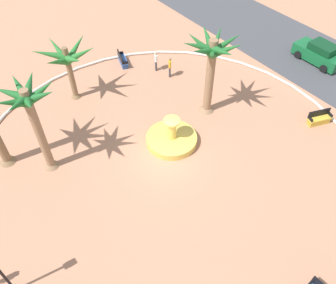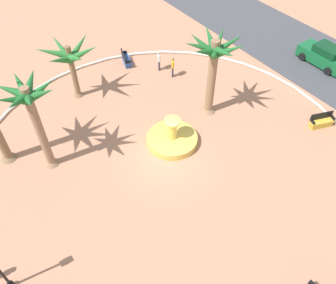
{
  "view_description": "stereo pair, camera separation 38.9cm",
  "coord_description": "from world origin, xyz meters",
  "px_view_note": "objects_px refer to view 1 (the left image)",
  "views": [
    {
      "loc": [
        11.11,
        -8.2,
        15.99
      ],
      "look_at": [
        -0.27,
        0.33,
        1.0
      ],
      "focal_mm": 37.04,
      "sensor_mm": 36.0,
      "label": 1
    },
    {
      "loc": [
        11.34,
        -7.88,
        15.99
      ],
      "look_at": [
        -0.27,
        0.33,
        1.0
      ],
      "focal_mm": 37.04,
      "sensor_mm": 36.0,
      "label": 2
    }
  ],
  "objects_px": {
    "bench_north": "(319,119)",
    "person_cyclist_photo": "(156,60)",
    "fountain": "(172,139)",
    "palm_tree_mid_plaza": "(67,59)",
    "parked_car_leftmost": "(319,53)",
    "palm_tree_near_fountain": "(212,59)",
    "palm_tree_far_side": "(30,110)",
    "bench_east": "(123,61)",
    "person_pedestrian_stroll": "(170,66)"
  },
  "relations": [
    {
      "from": "palm_tree_mid_plaza",
      "to": "bench_east",
      "type": "distance_m",
      "value": 5.9
    },
    {
      "from": "bench_north",
      "to": "person_cyclist_photo",
      "type": "xyz_separation_m",
      "value": [
        -11.5,
        -5.1,
        0.57
      ]
    },
    {
      "from": "palm_tree_near_fountain",
      "to": "parked_car_leftmost",
      "type": "height_order",
      "value": "palm_tree_near_fountain"
    },
    {
      "from": "fountain",
      "to": "parked_car_leftmost",
      "type": "height_order",
      "value": "fountain"
    },
    {
      "from": "bench_north",
      "to": "person_pedestrian_stroll",
      "type": "height_order",
      "value": "person_pedestrian_stroll"
    },
    {
      "from": "bench_north",
      "to": "person_cyclist_photo",
      "type": "relative_size",
      "value": 1.03
    },
    {
      "from": "palm_tree_near_fountain",
      "to": "person_pedestrian_stroll",
      "type": "bearing_deg",
      "value": 175.43
    },
    {
      "from": "fountain",
      "to": "parked_car_leftmost",
      "type": "bearing_deg",
      "value": 90.38
    },
    {
      "from": "fountain",
      "to": "palm_tree_far_side",
      "type": "relative_size",
      "value": 0.54
    },
    {
      "from": "bench_east",
      "to": "person_cyclist_photo",
      "type": "xyz_separation_m",
      "value": [
        2.24,
        1.69,
        0.57
      ]
    },
    {
      "from": "palm_tree_far_side",
      "to": "bench_north",
      "type": "relative_size",
      "value": 3.55
    },
    {
      "from": "palm_tree_far_side",
      "to": "parked_car_leftmost",
      "type": "relative_size",
      "value": 1.49
    },
    {
      "from": "palm_tree_near_fountain",
      "to": "palm_tree_mid_plaza",
      "type": "height_order",
      "value": "palm_tree_near_fountain"
    },
    {
      "from": "fountain",
      "to": "person_pedestrian_stroll",
      "type": "bearing_deg",
      "value": 143.93
    },
    {
      "from": "palm_tree_mid_plaza",
      "to": "person_pedestrian_stroll",
      "type": "xyz_separation_m",
      "value": [
        2.03,
        6.98,
        -2.25
      ]
    },
    {
      "from": "palm_tree_far_side",
      "to": "person_cyclist_photo",
      "type": "relative_size",
      "value": 3.65
    },
    {
      "from": "bench_east",
      "to": "person_cyclist_photo",
      "type": "height_order",
      "value": "person_cyclist_photo"
    },
    {
      "from": "palm_tree_far_side",
      "to": "person_cyclist_photo",
      "type": "height_order",
      "value": "palm_tree_far_side"
    },
    {
      "from": "palm_tree_far_side",
      "to": "bench_north",
      "type": "xyz_separation_m",
      "value": [
        7.19,
        15.84,
        -4.11
      ]
    },
    {
      "from": "palm_tree_near_fountain",
      "to": "bench_north",
      "type": "relative_size",
      "value": 3.4
    },
    {
      "from": "palm_tree_near_fountain",
      "to": "palm_tree_far_side",
      "type": "distance_m",
      "value": 10.86
    },
    {
      "from": "bench_east",
      "to": "person_cyclist_photo",
      "type": "distance_m",
      "value": 2.86
    },
    {
      "from": "bench_east",
      "to": "person_cyclist_photo",
      "type": "bearing_deg",
      "value": 37.04
    },
    {
      "from": "bench_east",
      "to": "person_pedestrian_stroll",
      "type": "bearing_deg",
      "value": 29.91
    },
    {
      "from": "palm_tree_mid_plaza",
      "to": "bench_north",
      "type": "height_order",
      "value": "palm_tree_mid_plaza"
    },
    {
      "from": "person_cyclist_photo",
      "to": "person_pedestrian_stroll",
      "type": "xyz_separation_m",
      "value": [
        1.32,
        0.36,
        0.02
      ]
    },
    {
      "from": "person_pedestrian_stroll",
      "to": "fountain",
      "type": "bearing_deg",
      "value": -36.07
    },
    {
      "from": "fountain",
      "to": "bench_east",
      "type": "height_order",
      "value": "fountain"
    },
    {
      "from": "fountain",
      "to": "palm_tree_mid_plaza",
      "type": "xyz_separation_m",
      "value": [
        -7.72,
        -2.84,
        2.9
      ]
    },
    {
      "from": "bench_north",
      "to": "parked_car_leftmost",
      "type": "bearing_deg",
      "value": 127.16
    },
    {
      "from": "palm_tree_mid_plaza",
      "to": "parked_car_leftmost",
      "type": "bearing_deg",
      "value": 66.81
    },
    {
      "from": "person_pedestrian_stroll",
      "to": "parked_car_leftmost",
      "type": "bearing_deg",
      "value": 62.64
    },
    {
      "from": "palm_tree_far_side",
      "to": "fountain",
      "type": "bearing_deg",
      "value": 68.74
    },
    {
      "from": "palm_tree_far_side",
      "to": "bench_east",
      "type": "xyz_separation_m",
      "value": [
        -6.54,
        9.05,
        -4.11
      ]
    },
    {
      "from": "person_cyclist_photo",
      "to": "person_pedestrian_stroll",
      "type": "bearing_deg",
      "value": 15.14
    },
    {
      "from": "palm_tree_mid_plaza",
      "to": "palm_tree_near_fountain",
      "type": "bearing_deg",
      "value": 44.43
    },
    {
      "from": "palm_tree_mid_plaza",
      "to": "fountain",
      "type": "bearing_deg",
      "value": 20.2
    },
    {
      "from": "palm_tree_mid_plaza",
      "to": "bench_east",
      "type": "height_order",
      "value": "palm_tree_mid_plaza"
    },
    {
      "from": "fountain",
      "to": "parked_car_leftmost",
      "type": "xyz_separation_m",
      "value": [
        -0.1,
        14.94,
        0.49
      ]
    },
    {
      "from": "person_cyclist_photo",
      "to": "parked_car_leftmost",
      "type": "height_order",
      "value": "parked_car_leftmost"
    },
    {
      "from": "fountain",
      "to": "parked_car_leftmost",
      "type": "relative_size",
      "value": 0.8
    },
    {
      "from": "person_pedestrian_stroll",
      "to": "bench_north",
      "type": "bearing_deg",
      "value": 25.01
    },
    {
      "from": "palm_tree_near_fountain",
      "to": "parked_car_leftmost",
      "type": "distance_m",
      "value": 11.71
    },
    {
      "from": "palm_tree_near_fountain",
      "to": "person_cyclist_photo",
      "type": "height_order",
      "value": "palm_tree_near_fountain"
    },
    {
      "from": "person_pedestrian_stroll",
      "to": "palm_tree_far_side",
      "type": "bearing_deg",
      "value": -74.93
    },
    {
      "from": "parked_car_leftmost",
      "to": "fountain",
      "type": "bearing_deg",
      "value": -89.62
    },
    {
      "from": "fountain",
      "to": "palm_tree_far_side",
      "type": "distance_m",
      "value": 8.54
    },
    {
      "from": "fountain",
      "to": "palm_tree_mid_plaza",
      "type": "height_order",
      "value": "palm_tree_mid_plaza"
    },
    {
      "from": "fountain",
      "to": "person_cyclist_photo",
      "type": "relative_size",
      "value": 1.97
    },
    {
      "from": "palm_tree_far_side",
      "to": "person_cyclist_photo",
      "type": "bearing_deg",
      "value": 111.85
    }
  ]
}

